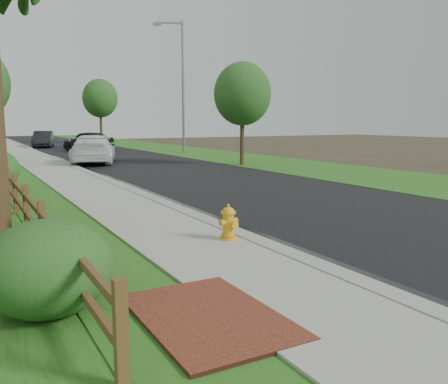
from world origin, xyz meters
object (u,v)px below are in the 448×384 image
ranch_fence (20,199)px  white_suv (93,149)px  fire_hydrant (229,223)px  dark_car_mid (88,141)px  streetlight (181,79)px

ranch_fence → white_suv: white_suv is taller
fire_hydrant → dark_car_mid: size_ratio=0.15×
white_suv → fire_hydrant: bearing=101.9°
dark_car_mid → streetlight: streetlight is taller
white_suv → dark_car_mid: size_ratio=1.18×
white_suv → streetlight: bearing=-125.3°
streetlight → fire_hydrant: bearing=-111.8°
dark_car_mid → streetlight: bearing=115.2°
dark_car_mid → white_suv: bearing=54.9°
ranch_fence → streetlight: 26.64m
white_suv → streetlight: size_ratio=0.57×
fire_hydrant → white_suv: bearing=84.0°
ranch_fence → dark_car_mid: dark_car_mid is taller
fire_hydrant → dark_car_mid: bearing=82.0°
ranch_fence → streetlight: bearing=57.6°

